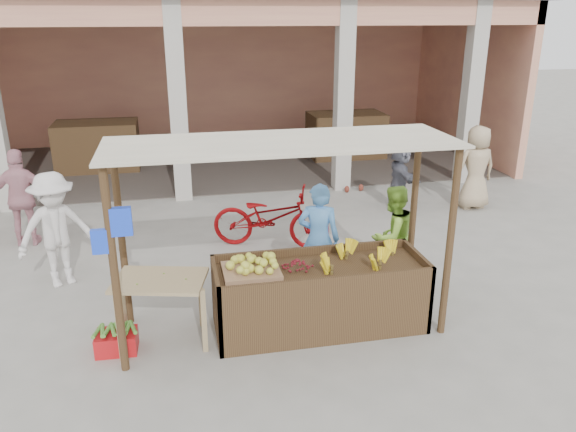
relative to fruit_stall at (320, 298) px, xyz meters
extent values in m
plane|color=gray|center=(-0.50, 0.00, -0.40)|extent=(60.00, 60.00, 0.00)
cube|color=#E7A078|center=(-0.50, 11.40, 1.60)|extent=(14.00, 0.20, 4.00)
cube|color=#E7A078|center=(6.40, 8.50, 1.60)|extent=(0.20, 6.00, 4.00)
cube|color=#E7A078|center=(-0.50, 5.65, 3.35)|extent=(14.00, 0.30, 0.50)
cube|color=#AEAAA0|center=(-1.50, 5.65, 1.60)|extent=(0.35, 0.35, 4.00)
cube|color=#AEAAA0|center=(2.00, 5.65, 1.60)|extent=(0.35, 0.35, 4.00)
cube|color=#AEAAA0|center=(5.00, 5.65, 1.60)|extent=(0.35, 0.35, 4.00)
cube|color=#49351D|center=(-3.50, 8.50, 0.20)|extent=(2.00, 1.20, 1.20)
cube|color=#49351D|center=(3.00, 8.50, 0.20)|extent=(2.00, 1.20, 1.20)
cube|color=#49351D|center=(0.00, 0.00, 0.00)|extent=(2.60, 0.95, 0.80)
cylinder|color=#49351D|center=(-2.35, -0.45, 0.78)|extent=(0.09, 0.09, 2.35)
cylinder|color=#49351D|center=(1.45, -0.45, 0.78)|extent=(0.09, 0.09, 2.35)
cylinder|color=#49351D|center=(-2.35, 0.60, 0.78)|extent=(0.09, 0.09, 2.35)
cylinder|color=#49351D|center=(1.45, 0.60, 0.78)|extent=(0.09, 0.09, 2.35)
cube|color=beige|center=(-0.45, 0.08, 1.97)|extent=(4.00, 1.35, 0.03)
cube|color=blue|center=(-2.23, -0.45, 1.35)|extent=(0.22, 0.08, 0.30)
cube|color=blue|center=(-2.45, -0.45, 1.15)|extent=(0.18, 0.07, 0.26)
cube|color=#946C4C|center=(-0.85, 0.04, 0.43)|extent=(0.68, 0.59, 0.06)
ellipsoid|color=gold|center=(-0.85, 0.04, 0.52)|extent=(0.58, 0.51, 0.13)
ellipsoid|color=maroon|center=(-0.28, 0.04, 0.46)|extent=(0.39, 0.32, 0.13)
cube|color=tan|center=(-1.92, 0.03, 0.42)|extent=(1.18, 0.92, 0.04)
cube|color=tan|center=(-2.39, -0.27, 0.00)|extent=(0.06, 0.06, 0.80)
cube|color=tan|center=(-1.45, -0.27, 0.00)|extent=(0.06, 0.06, 0.80)
cube|color=tan|center=(-2.39, 0.33, 0.00)|extent=(0.06, 0.06, 0.80)
cube|color=tan|center=(-1.45, 0.33, 0.00)|extent=(0.06, 0.06, 0.80)
cube|color=red|center=(-2.46, -0.06, -0.28)|extent=(0.48, 0.36, 0.24)
ellipsoid|color=maroon|center=(2.05, 5.32, -0.10)|extent=(0.43, 0.43, 0.59)
ellipsoid|color=maroon|center=(2.39, 5.37, -0.10)|extent=(0.43, 0.43, 0.59)
imported|color=#4D8DD2|center=(0.23, 0.92, 0.46)|extent=(0.77, 0.67, 1.71)
imported|color=#8DC73C|center=(1.31, 0.94, 0.39)|extent=(0.87, 0.69, 1.57)
imported|color=maroon|center=(-0.13, 2.68, 0.14)|extent=(1.37, 2.19, 1.08)
imported|color=silver|center=(-3.36, 1.91, 0.51)|extent=(1.31, 1.01, 1.82)
imported|color=#C2838E|center=(-4.19, 3.62, 0.49)|extent=(1.07, 0.60, 1.78)
imported|color=tan|center=(4.23, 3.82, 0.53)|extent=(0.92, 0.62, 1.86)
imported|color=#525460|center=(2.70, 4.00, 0.33)|extent=(0.65, 1.39, 1.47)
camera|label=1|loc=(-1.66, -6.01, 3.34)|focal=35.00mm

